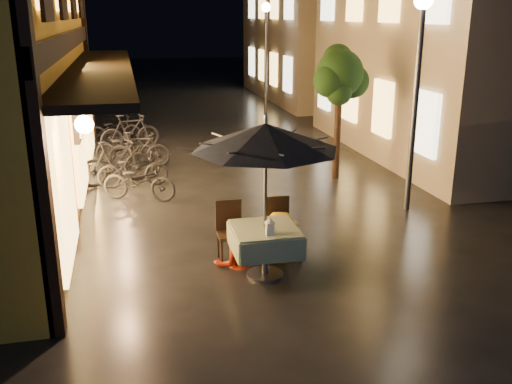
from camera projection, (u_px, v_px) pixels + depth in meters
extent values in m
plane|color=black|center=(294.00, 262.00, 9.14)|extent=(90.00, 90.00, 0.00)
cube|color=black|center=(68.00, 41.00, 11.13)|extent=(0.12, 11.00, 0.35)
cube|color=black|center=(100.00, 69.00, 11.42)|extent=(1.20, 10.50, 0.12)
cube|color=#F4B657|center=(63.00, 183.00, 8.45)|extent=(0.10, 2.20, 2.40)
cube|color=#F4B657|center=(79.00, 136.00, 11.71)|extent=(0.10, 2.20, 2.40)
cube|color=#F4B657|center=(87.00, 110.00, 14.96)|extent=(0.10, 2.20, 2.40)
cube|color=tan|center=(488.00, 35.00, 15.83)|extent=(7.00, 9.00, 6.50)
cube|color=#F4B657|center=(426.00, 124.00, 12.52)|extent=(0.10, 1.00, 1.40)
cube|color=#F4B657|center=(383.00, 108.00, 14.56)|extent=(0.10, 1.00, 1.40)
cube|color=#F4B657|center=(350.00, 97.00, 16.61)|extent=(0.10, 1.00, 1.40)
cube|color=#F4B657|center=(325.00, 88.00, 18.66)|extent=(0.10, 1.00, 1.40)
cube|color=tan|center=(339.00, 21.00, 26.45)|extent=(7.00, 10.00, 7.00)
cube|color=#F4B657|center=(288.00, 74.00, 22.75)|extent=(0.10, 1.00, 1.40)
cube|color=#F4B657|center=(289.00, 0.00, 21.91)|extent=(0.10, 1.00, 1.40)
cube|color=#F4B657|center=(274.00, 69.00, 24.79)|extent=(0.10, 1.00, 1.40)
cube|color=#F4B657|center=(274.00, 2.00, 23.96)|extent=(0.10, 1.00, 1.40)
cube|color=#F4B657|center=(262.00, 65.00, 26.84)|extent=(0.10, 1.00, 1.40)
cube|color=#F4B657|center=(262.00, 3.00, 26.00)|extent=(0.10, 1.00, 1.40)
cube|color=#F4B657|center=(252.00, 62.00, 28.88)|extent=(0.10, 1.00, 1.40)
cube|color=#F4B657|center=(251.00, 3.00, 28.05)|extent=(0.10, 1.00, 1.40)
cylinder|color=black|center=(337.00, 133.00, 13.51)|extent=(0.16, 0.16, 2.20)
sphere|color=black|center=(340.00, 73.00, 13.10)|extent=(1.10, 1.10, 1.10)
sphere|color=black|center=(352.00, 81.00, 13.32)|extent=(0.80, 0.80, 0.80)
sphere|color=black|center=(330.00, 81.00, 12.94)|extent=(0.76, 0.76, 0.76)
sphere|color=black|center=(338.00, 59.00, 13.30)|extent=(0.70, 0.70, 0.70)
sphere|color=black|center=(339.00, 92.00, 12.96)|extent=(0.60, 0.60, 0.60)
cylinder|color=#59595E|center=(414.00, 111.00, 11.05)|extent=(0.12, 0.12, 4.00)
sphere|color=#FFE5C0|center=(424.00, 0.00, 10.44)|extent=(0.36, 0.36, 0.36)
cylinder|color=#59595E|center=(266.00, 62.00, 22.21)|extent=(0.12, 0.12, 4.00)
sphere|color=#FFE5C0|center=(266.00, 7.00, 21.60)|extent=(0.36, 0.36, 0.36)
cylinder|color=#59595E|center=(265.00, 254.00, 8.56)|extent=(0.10, 0.10, 0.72)
cylinder|color=#59595E|center=(265.00, 274.00, 8.66)|extent=(0.56, 0.56, 0.04)
cube|color=#254F2E|center=(265.00, 229.00, 8.44)|extent=(0.95, 0.95, 0.06)
cube|color=#254F2E|center=(296.00, 237.00, 8.59)|extent=(0.04, 0.95, 0.33)
cube|color=#254F2E|center=(234.00, 243.00, 8.39)|extent=(0.04, 0.95, 0.33)
cube|color=#254F2E|center=(258.00, 229.00, 8.93)|extent=(0.95, 0.04, 0.33)
cube|color=#254F2E|center=(273.00, 252.00, 8.05)|extent=(0.95, 0.04, 0.33)
cylinder|color=#59595E|center=(265.00, 204.00, 8.32)|extent=(0.05, 0.05, 2.30)
cone|color=black|center=(266.00, 137.00, 8.03)|extent=(2.14, 2.14, 0.39)
cylinder|color=#59595E|center=(266.00, 119.00, 7.95)|extent=(0.06, 0.06, 0.12)
cube|color=black|center=(231.00, 235.00, 9.05)|extent=(0.42, 0.42, 0.05)
cube|color=black|center=(228.00, 216.00, 9.15)|extent=(0.42, 0.04, 0.55)
cylinder|color=black|center=(222.00, 254.00, 8.92)|extent=(0.04, 0.04, 0.43)
cylinder|color=black|center=(244.00, 252.00, 8.99)|extent=(0.04, 0.04, 0.43)
cylinder|color=black|center=(218.00, 245.00, 9.25)|extent=(0.04, 0.04, 0.43)
cylinder|color=black|center=(240.00, 243.00, 9.33)|extent=(0.04, 0.04, 0.43)
cube|color=black|center=(279.00, 231.00, 9.22)|extent=(0.42, 0.42, 0.05)
cube|color=black|center=(276.00, 212.00, 9.33)|extent=(0.42, 0.04, 0.55)
cylinder|color=black|center=(271.00, 249.00, 9.09)|extent=(0.04, 0.04, 0.43)
cylinder|color=black|center=(293.00, 247.00, 9.16)|extent=(0.04, 0.04, 0.43)
cylinder|color=black|center=(266.00, 241.00, 9.42)|extent=(0.04, 0.04, 0.43)
cylinder|color=black|center=(287.00, 239.00, 9.50)|extent=(0.04, 0.04, 0.43)
cube|color=white|center=(270.00, 228.00, 8.15)|extent=(0.11, 0.11, 0.18)
cube|color=#FFD88C|center=(270.00, 229.00, 8.15)|extent=(0.07, 0.07, 0.12)
cone|color=white|center=(270.00, 220.00, 8.11)|extent=(0.16, 0.16, 0.07)
imported|color=red|center=(234.00, 223.00, 8.85)|extent=(0.77, 0.65, 1.40)
imported|color=yellow|center=(280.00, 214.00, 9.03)|extent=(1.12, 0.83, 1.55)
imported|color=black|center=(139.00, 181.00, 12.06)|extent=(1.70, 1.16, 0.85)
imported|color=black|center=(115.00, 162.00, 13.19)|extent=(1.79, 1.10, 1.04)
imported|color=black|center=(133.00, 169.00, 13.03)|extent=(1.61, 0.59, 0.84)
imported|color=black|center=(139.00, 150.00, 14.61)|extent=(1.59, 0.56, 0.94)
imported|color=black|center=(125.00, 148.00, 14.98)|extent=(1.75, 1.17, 0.87)
imported|color=black|center=(130.00, 132.00, 16.55)|extent=(1.82, 0.93, 1.05)
imported|color=black|center=(114.00, 129.00, 17.51)|extent=(1.65, 0.76, 0.83)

